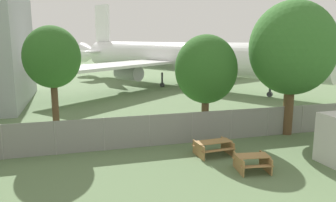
{
  "coord_description": "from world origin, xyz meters",
  "views": [
    {
      "loc": [
        -6.41,
        -6.27,
        6.04
      ],
      "look_at": [
        -0.6,
        14.29,
        2.0
      ],
      "focal_mm": 35.0,
      "sensor_mm": 36.0,
      "label": 1
    }
  ],
  "objects_px": {
    "picnic_bench_near_cabin": "(213,146)",
    "tree_far_right": "(52,58)",
    "picnic_bench_open_grass": "(252,161)",
    "tree_left_of_cabin": "(292,48)",
    "tree_near_hangar": "(206,70)",
    "airplane": "(182,58)"
  },
  "relations": [
    {
      "from": "picnic_bench_near_cabin",
      "to": "tree_far_right",
      "type": "xyz_separation_m",
      "value": [
        -8.14,
        5.78,
        4.47
      ]
    },
    {
      "from": "picnic_bench_open_grass",
      "to": "tree_left_of_cabin",
      "type": "height_order",
      "value": "tree_left_of_cabin"
    },
    {
      "from": "tree_near_hangar",
      "to": "tree_far_right",
      "type": "distance_m",
      "value": 9.44
    },
    {
      "from": "tree_near_hangar",
      "to": "picnic_bench_open_grass",
      "type": "bearing_deg",
      "value": -91.68
    },
    {
      "from": "tree_far_right",
      "to": "picnic_bench_open_grass",
      "type": "bearing_deg",
      "value": -42.42
    },
    {
      "from": "tree_near_hangar",
      "to": "tree_far_right",
      "type": "xyz_separation_m",
      "value": [
        -9.21,
        1.94,
        0.77
      ]
    },
    {
      "from": "picnic_bench_open_grass",
      "to": "tree_near_hangar",
      "type": "height_order",
      "value": "tree_near_hangar"
    },
    {
      "from": "tree_far_right",
      "to": "picnic_bench_near_cabin",
      "type": "bearing_deg",
      "value": -35.38
    },
    {
      "from": "tree_near_hangar",
      "to": "tree_left_of_cabin",
      "type": "bearing_deg",
      "value": -16.37
    },
    {
      "from": "picnic_bench_open_grass",
      "to": "tree_left_of_cabin",
      "type": "bearing_deg",
      "value": 42.34
    },
    {
      "from": "airplane",
      "to": "tree_near_hangar",
      "type": "distance_m",
      "value": 22.0
    },
    {
      "from": "picnic_bench_near_cabin",
      "to": "tree_left_of_cabin",
      "type": "xyz_separation_m",
      "value": [
        6.16,
        2.34,
        5.0
      ]
    },
    {
      "from": "airplane",
      "to": "tree_left_of_cabin",
      "type": "distance_m",
      "value": 22.89
    },
    {
      "from": "tree_near_hangar",
      "to": "tree_left_of_cabin",
      "type": "distance_m",
      "value": 5.46
    },
    {
      "from": "airplane",
      "to": "tree_near_hangar",
      "type": "xyz_separation_m",
      "value": [
        -5.4,
        -21.33,
        0.46
      ]
    },
    {
      "from": "picnic_bench_near_cabin",
      "to": "picnic_bench_open_grass",
      "type": "distance_m",
      "value": 2.62
    },
    {
      "from": "tree_near_hangar",
      "to": "tree_far_right",
      "type": "relative_size",
      "value": 0.93
    },
    {
      "from": "picnic_bench_near_cabin",
      "to": "tree_near_hangar",
      "type": "xyz_separation_m",
      "value": [
        1.07,
        3.84,
        3.69
      ]
    },
    {
      "from": "airplane",
      "to": "picnic_bench_open_grass",
      "type": "bearing_deg",
      "value": -43.29
    },
    {
      "from": "airplane",
      "to": "picnic_bench_near_cabin",
      "type": "relative_size",
      "value": 20.05
    },
    {
      "from": "tree_left_of_cabin",
      "to": "picnic_bench_open_grass",
      "type": "bearing_deg",
      "value": -137.66
    },
    {
      "from": "picnic_bench_near_cabin",
      "to": "tree_far_right",
      "type": "relative_size",
      "value": 0.29
    }
  ]
}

